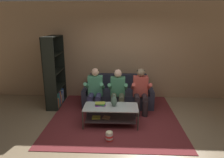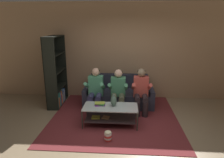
{
  "view_description": "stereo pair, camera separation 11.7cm",
  "coord_description": "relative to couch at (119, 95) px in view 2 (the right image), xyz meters",
  "views": [
    {
      "loc": [
        -0.08,
        -3.66,
        2.26
      ],
      "look_at": [
        -0.29,
        0.93,
        0.99
      ],
      "focal_mm": 32.0,
      "sensor_mm": 36.0,
      "label": 1
    },
    {
      "loc": [
        0.04,
        -3.66,
        2.26
      ],
      "look_at": [
        -0.29,
        0.93,
        0.99
      ],
      "focal_mm": 32.0,
      "sensor_mm": 36.0,
      "label": 2
    }
  ],
  "objects": [
    {
      "name": "couch",
      "position": [
        0.0,
        0.0,
        0.0
      ],
      "size": [
        1.95,
        0.93,
        0.82
      ],
      "color": "#2F3243",
      "rests_on": "ground"
    },
    {
      "name": "coffee_table",
      "position": [
        -0.16,
        -1.27,
        0.03
      ],
      "size": [
        1.24,
        0.57,
        0.45
      ],
      "color": "silver",
      "rests_on": "ground"
    },
    {
      "name": "back_partition",
      "position": [
        0.15,
        0.64,
        1.18
      ],
      "size": [
        8.4,
        0.12,
        2.9
      ],
      "primitive_type": "cube",
      "color": "tan",
      "rests_on": "ground"
    },
    {
      "name": "bookshelf",
      "position": [
        -1.81,
        -0.13,
        0.44
      ],
      "size": [
        0.37,
        1.08,
        1.95
      ],
      "color": "black",
      "rests_on": "ground"
    },
    {
      "name": "person_seated_left",
      "position": [
        -0.6,
        -0.55,
        0.36
      ],
      "size": [
        0.5,
        0.58,
        1.15
      ],
      "color": "#38385D",
      "rests_on": "ground"
    },
    {
      "name": "area_rug",
      "position": [
        -0.07,
        -0.76,
        -0.26
      ],
      "size": [
        3.09,
        3.22,
        0.01
      ],
      "color": "maroon",
      "rests_on": "ground"
    },
    {
      "name": "ground",
      "position": [
        0.15,
        -1.82,
        -0.27
      ],
      "size": [
        16.8,
        16.8,
        0.0
      ],
      "primitive_type": "plane",
      "color": "#978162"
    },
    {
      "name": "vase",
      "position": [
        -0.07,
        -1.24,
        0.31
      ],
      "size": [
        0.14,
        0.14,
        0.27
      ],
      "color": "#4B695A",
      "rests_on": "coffee_table"
    },
    {
      "name": "popcorn_tub",
      "position": [
        -0.14,
        -1.95,
        -0.16
      ],
      "size": [
        0.15,
        0.15,
        0.21
      ],
      "color": "red",
      "rests_on": "ground"
    },
    {
      "name": "person_seated_middle",
      "position": [
        -0.0,
        -0.55,
        0.34
      ],
      "size": [
        0.5,
        0.58,
        1.13
      ],
      "color": "#595B43",
      "rests_on": "ground"
    },
    {
      "name": "book_stack",
      "position": [
        -0.39,
        -1.21,
        0.21
      ],
      "size": [
        0.26,
        0.21,
        0.06
      ],
      "color": "purple",
      "rests_on": "coffee_table"
    },
    {
      "name": "person_seated_right",
      "position": [
        0.6,
        -0.55,
        0.36
      ],
      "size": [
        0.5,
        0.58,
        1.16
      ],
      "color": "#2E2427",
      "rests_on": "ground"
    }
  ]
}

